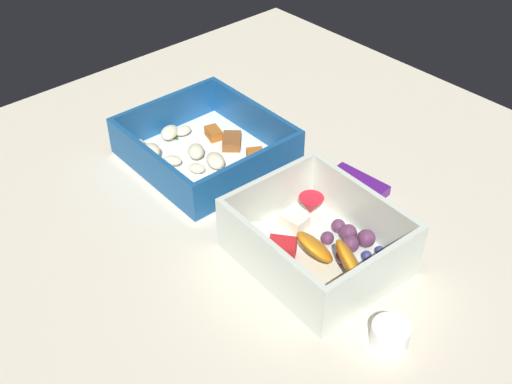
{
  "coord_description": "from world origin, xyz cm",
  "views": [
    {
      "loc": [
        40.7,
        -36.84,
        47.98
      ],
      "look_at": [
        -0.41,
        -0.19,
        4.0
      ],
      "focal_mm": 44.68,
      "sensor_mm": 36.0,
      "label": 1
    }
  ],
  "objects_px": {
    "pasta_container": "(205,151)",
    "fruit_bowl": "(319,243)",
    "paper_cup_liner": "(390,335)",
    "candy_bar": "(360,182)"
  },
  "relations": [
    {
      "from": "fruit_bowl",
      "to": "candy_bar",
      "type": "relative_size",
      "value": 2.37
    },
    {
      "from": "fruit_bowl",
      "to": "paper_cup_liner",
      "type": "xyz_separation_m",
      "value": [
        0.12,
        -0.03,
        -0.01
      ]
    },
    {
      "from": "pasta_container",
      "to": "paper_cup_liner",
      "type": "height_order",
      "value": "pasta_container"
    },
    {
      "from": "candy_bar",
      "to": "fruit_bowl",
      "type": "bearing_deg",
      "value": -67.4
    },
    {
      "from": "fruit_bowl",
      "to": "candy_bar",
      "type": "xyz_separation_m",
      "value": [
        -0.05,
        0.12,
        -0.02
      ]
    },
    {
      "from": "fruit_bowl",
      "to": "paper_cup_liner",
      "type": "distance_m",
      "value": 0.12
    },
    {
      "from": "pasta_container",
      "to": "fruit_bowl",
      "type": "relative_size",
      "value": 1.08
    },
    {
      "from": "fruit_bowl",
      "to": "paper_cup_liner",
      "type": "height_order",
      "value": "fruit_bowl"
    },
    {
      "from": "paper_cup_liner",
      "to": "fruit_bowl",
      "type": "bearing_deg",
      "value": 165.36
    },
    {
      "from": "pasta_container",
      "to": "paper_cup_liner",
      "type": "relative_size",
      "value": 5.18
    }
  ]
}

